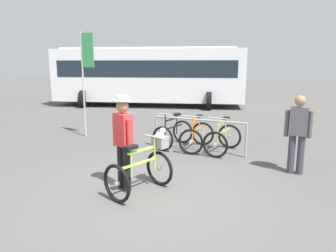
{
  "coord_description": "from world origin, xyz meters",
  "views": [
    {
      "loc": [
        2.25,
        -4.69,
        2.26
      ],
      "look_at": [
        -0.07,
        1.17,
        1.0
      ],
      "focal_mm": 33.39,
      "sensor_mm": 36.0,
      "label": 1
    }
  ],
  "objects_px": {
    "person_with_featured_bike": "(123,139)",
    "bus_distant": "(149,73)",
    "racked_bike_lime": "(223,139)",
    "pedestrian_with_backpack": "(298,129)",
    "racked_bike_orange": "(197,136)",
    "banner_flag": "(86,65)",
    "racked_bike_black": "(173,134)",
    "featured_bicycle": "(144,165)"
  },
  "relations": [
    {
      "from": "person_with_featured_bike",
      "to": "bus_distant",
      "type": "bearing_deg",
      "value": 112.72
    },
    {
      "from": "racked_bike_lime",
      "to": "pedestrian_with_backpack",
      "type": "bearing_deg",
      "value": -28.86
    },
    {
      "from": "pedestrian_with_backpack",
      "to": "racked_bike_orange",
      "type": "bearing_deg",
      "value": 157.6
    },
    {
      "from": "racked_bike_lime",
      "to": "person_with_featured_bike",
      "type": "distance_m",
      "value": 3.29
    },
    {
      "from": "pedestrian_with_backpack",
      "to": "banner_flag",
      "type": "xyz_separation_m",
      "value": [
        -6.0,
        1.19,
        1.29
      ]
    },
    {
      "from": "racked_bike_black",
      "to": "bus_distant",
      "type": "xyz_separation_m",
      "value": [
        -4.27,
        7.62,
        1.37
      ]
    },
    {
      "from": "racked_bike_black",
      "to": "racked_bike_orange",
      "type": "height_order",
      "value": "same"
    },
    {
      "from": "racked_bike_black",
      "to": "bus_distant",
      "type": "relative_size",
      "value": 0.12
    },
    {
      "from": "racked_bike_orange",
      "to": "racked_bike_lime",
      "type": "xyz_separation_m",
      "value": [
        0.7,
        -0.05,
        0.0
      ]
    },
    {
      "from": "racked_bike_black",
      "to": "person_with_featured_bike",
      "type": "bearing_deg",
      "value": -85.95
    },
    {
      "from": "featured_bicycle",
      "to": "bus_distant",
      "type": "bearing_deg",
      "value": 114.56
    },
    {
      "from": "person_with_featured_bike",
      "to": "pedestrian_with_backpack",
      "type": "bearing_deg",
      "value": 35.31
    },
    {
      "from": "racked_bike_lime",
      "to": "bus_distant",
      "type": "xyz_separation_m",
      "value": [
        -5.67,
        7.71,
        1.37
      ]
    },
    {
      "from": "racked_bike_lime",
      "to": "banner_flag",
      "type": "relative_size",
      "value": 0.37
    },
    {
      "from": "featured_bicycle",
      "to": "banner_flag",
      "type": "height_order",
      "value": "banner_flag"
    },
    {
      "from": "person_with_featured_bike",
      "to": "bus_distant",
      "type": "distance_m",
      "value": 11.66
    },
    {
      "from": "bus_distant",
      "to": "racked_bike_black",
      "type": "bearing_deg",
      "value": -60.72
    },
    {
      "from": "racked_bike_lime",
      "to": "racked_bike_black",
      "type": "bearing_deg",
      "value": 176.18
    },
    {
      "from": "racked_bike_black",
      "to": "featured_bicycle",
      "type": "bearing_deg",
      "value": -78.75
    },
    {
      "from": "racked_bike_black",
      "to": "banner_flag",
      "type": "bearing_deg",
      "value": 177.19
    },
    {
      "from": "racked_bike_orange",
      "to": "racked_bike_lime",
      "type": "relative_size",
      "value": 0.94
    },
    {
      "from": "person_with_featured_bike",
      "to": "bus_distant",
      "type": "xyz_separation_m",
      "value": [
        -4.49,
        10.73,
        0.79
      ]
    },
    {
      "from": "bus_distant",
      "to": "banner_flag",
      "type": "relative_size",
      "value": 3.22
    },
    {
      "from": "featured_bicycle",
      "to": "person_with_featured_bike",
      "type": "distance_m",
      "value": 0.61
    },
    {
      "from": "featured_bicycle",
      "to": "pedestrian_with_backpack",
      "type": "distance_m",
      "value": 3.26
    },
    {
      "from": "banner_flag",
      "to": "racked_bike_black",
      "type": "bearing_deg",
      "value": -2.81
    },
    {
      "from": "racked_bike_orange",
      "to": "racked_bike_lime",
      "type": "distance_m",
      "value": 0.7
    },
    {
      "from": "racked_bike_orange",
      "to": "pedestrian_with_backpack",
      "type": "height_order",
      "value": "pedestrian_with_backpack"
    },
    {
      "from": "bus_distant",
      "to": "person_with_featured_bike",
      "type": "bearing_deg",
      "value": -67.28
    },
    {
      "from": "racked_bike_black",
      "to": "person_with_featured_bike",
      "type": "relative_size",
      "value": 0.71
    },
    {
      "from": "person_with_featured_bike",
      "to": "banner_flag",
      "type": "distance_m",
      "value": 4.66
    },
    {
      "from": "racked_bike_orange",
      "to": "banner_flag",
      "type": "bearing_deg",
      "value": 176.99
    },
    {
      "from": "featured_bicycle",
      "to": "bus_distant",
      "type": "relative_size",
      "value": 0.12
    },
    {
      "from": "racked_bike_lime",
      "to": "banner_flag",
      "type": "bearing_deg",
      "value": 176.85
    },
    {
      "from": "racked_bike_lime",
      "to": "featured_bicycle",
      "type": "bearing_deg",
      "value": -104.84
    },
    {
      "from": "pedestrian_with_backpack",
      "to": "bus_distant",
      "type": "relative_size",
      "value": 0.16
    },
    {
      "from": "racked_bike_orange",
      "to": "bus_distant",
      "type": "distance_m",
      "value": 9.24
    },
    {
      "from": "racked_bike_black",
      "to": "bus_distant",
      "type": "bearing_deg",
      "value": 119.28
    },
    {
      "from": "racked_bike_orange",
      "to": "person_with_featured_bike",
      "type": "distance_m",
      "value": 3.15
    },
    {
      "from": "racked_bike_orange",
      "to": "bus_distant",
      "type": "relative_size",
      "value": 0.11
    },
    {
      "from": "banner_flag",
      "to": "pedestrian_with_backpack",
      "type": "bearing_deg",
      "value": -11.22
    },
    {
      "from": "featured_bicycle",
      "to": "bus_distant",
      "type": "height_order",
      "value": "bus_distant"
    }
  ]
}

